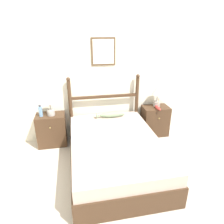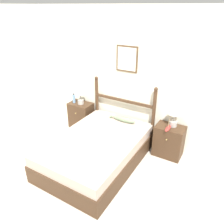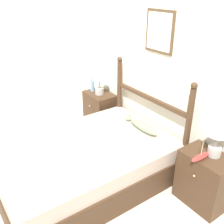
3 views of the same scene
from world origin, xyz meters
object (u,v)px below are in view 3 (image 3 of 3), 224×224
(nightstand_right, at_px, (204,179))
(model_boat, at_px, (201,157))
(table_lamp_left, at_px, (99,77))
(fish_pillow, at_px, (142,126))
(bottle, at_px, (93,85))
(nightstand_left, at_px, (100,111))
(table_lamp_right, at_px, (219,131))
(bed, at_px, (85,164))

(nightstand_right, xyz_separation_m, model_boat, (-0.01, -0.11, 0.32))
(table_lamp_left, height_order, fish_pillow, table_lamp_left)
(bottle, relative_size, fish_pillow, 0.40)
(nightstand_left, bearing_deg, fish_pillow, -3.99)
(table_lamp_right, height_order, fish_pillow, table_lamp_right)
(table_lamp_left, relative_size, fish_pillow, 0.77)
(table_lamp_left, height_order, bottle, table_lamp_left)
(nightstand_left, xyz_separation_m, bottle, (-0.14, -0.04, 0.40))
(bed, height_order, model_boat, model_boat)
(bed, distance_m, nightstand_left, 1.31)
(model_boat, bearing_deg, table_lamp_left, 177.27)
(bed, distance_m, model_boat, 1.29)
(table_lamp_left, relative_size, model_boat, 1.61)
(bed, xyz_separation_m, nightstand_left, (-1.00, 0.84, 0.06))
(nightstand_right, distance_m, table_lamp_left, 2.07)
(table_lamp_right, xyz_separation_m, bottle, (-2.17, -0.08, -0.18))
(table_lamp_left, xyz_separation_m, model_boat, (1.97, -0.09, -0.26))
(bed, distance_m, table_lamp_left, 1.43)
(nightstand_left, height_order, table_lamp_right, table_lamp_right)
(bed, xyz_separation_m, model_boat, (0.99, 0.73, 0.38))
(nightstand_left, height_order, model_boat, model_boat)
(nightstand_right, bearing_deg, fish_pillow, -175.24)
(table_lamp_left, distance_m, model_boat, 1.99)
(table_lamp_left, relative_size, bottle, 1.91)
(nightstand_left, distance_m, model_boat, 2.02)
(nightstand_right, height_order, table_lamp_left, table_lamp_left)
(bed, relative_size, nightstand_right, 3.30)
(table_lamp_left, height_order, model_boat, table_lamp_left)
(table_lamp_right, bearing_deg, nightstand_right, -118.24)
(nightstand_left, xyz_separation_m, fish_pillow, (1.09, -0.08, 0.24))
(table_lamp_left, xyz_separation_m, table_lamp_right, (2.01, 0.06, 0.00))
(nightstand_right, distance_m, bottle, 2.19)
(table_lamp_right, relative_size, bottle, 1.91)
(nightstand_left, relative_size, bottle, 2.76)
(nightstand_right, xyz_separation_m, bottle, (-2.15, -0.04, 0.40))
(bed, height_order, bottle, bottle)
(model_boat, xyz_separation_m, fish_pillow, (-0.90, 0.03, -0.08))
(table_lamp_right, bearing_deg, nightstand_left, -178.74)
(bed, relative_size, model_boat, 7.64)
(nightstand_right, distance_m, table_lamp_right, 0.58)
(nightstand_right, bearing_deg, nightstand_left, 180.00)
(table_lamp_right, relative_size, fish_pillow, 0.77)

